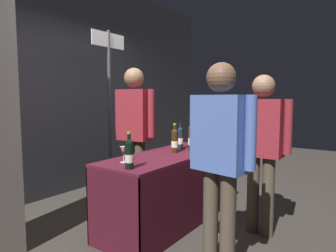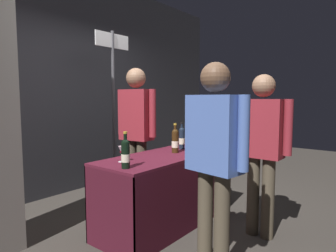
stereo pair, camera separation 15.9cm
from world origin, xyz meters
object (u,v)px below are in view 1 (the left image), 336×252
object	(u,v)px
taster_foreground_right	(262,141)
display_bottle_0	(201,134)
tasting_table	(168,176)
featured_wine_bottle	(180,138)
wine_glass_near_vendor	(124,151)
vendor_presenter	(134,126)
booth_signpost	(109,95)

from	to	relation	value
taster_foreground_right	display_bottle_0	bearing A→B (deg)	-23.16
tasting_table	display_bottle_0	xyz separation A→B (m)	(0.72, -0.00, 0.39)
featured_wine_bottle	tasting_table	bearing A→B (deg)	-168.88
wine_glass_near_vendor	featured_wine_bottle	bearing A→B (deg)	-1.88
display_bottle_0	taster_foreground_right	size ratio (longest dim) A/B	0.23
vendor_presenter	booth_signpost	size ratio (longest dim) A/B	0.76
vendor_presenter	taster_foreground_right	size ratio (longest dim) A/B	1.08
featured_wine_bottle	taster_foreground_right	xyz separation A→B (m)	(-0.01, -0.96, 0.04)
tasting_table	featured_wine_bottle	size ratio (longest dim) A/B	5.28
display_bottle_0	tasting_table	bearing A→B (deg)	179.64
featured_wine_bottle	vendor_presenter	size ratio (longest dim) A/B	0.18
tasting_table	featured_wine_bottle	distance (m)	0.51
tasting_table	booth_signpost	world-z (taller)	booth_signpost
featured_wine_bottle	booth_signpost	bearing A→B (deg)	94.84
display_bottle_0	booth_signpost	bearing A→B (deg)	112.06
wine_glass_near_vendor	booth_signpost	xyz separation A→B (m)	(0.82, 1.05, 0.53)
vendor_presenter	taster_foreground_right	distance (m)	1.48
vendor_presenter	wine_glass_near_vendor	bearing A→B (deg)	-61.44
wine_glass_near_vendor	taster_foreground_right	xyz separation A→B (m)	(0.90, -0.99, 0.07)
display_bottle_0	booth_signpost	xyz separation A→B (m)	(-0.47, 1.15, 0.49)
wine_glass_near_vendor	vendor_presenter	distance (m)	0.84
tasting_table	vendor_presenter	bearing A→B (deg)	79.51
wine_glass_near_vendor	taster_foreground_right	size ratio (longest dim) A/B	0.09
featured_wine_bottle	display_bottle_0	size ratio (longest dim) A/B	0.88
taster_foreground_right	wine_glass_near_vendor	bearing A→B (deg)	42.84
tasting_table	wine_glass_near_vendor	world-z (taller)	wine_glass_near_vendor
display_bottle_0	booth_signpost	distance (m)	1.33
wine_glass_near_vendor	tasting_table	bearing A→B (deg)	-9.73
tasting_table	booth_signpost	xyz separation A→B (m)	(0.25, 1.14, 0.88)
featured_wine_bottle	vendor_presenter	distance (m)	0.57
featured_wine_bottle	taster_foreground_right	size ratio (longest dim) A/B	0.20
featured_wine_bottle	display_bottle_0	distance (m)	0.38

